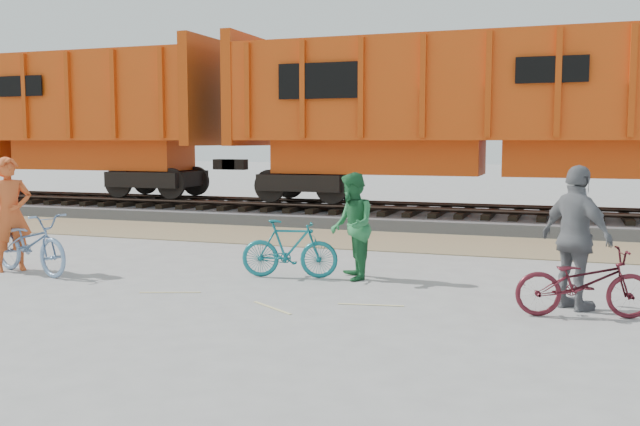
{
  "coord_description": "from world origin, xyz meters",
  "views": [
    {
      "loc": [
        4.48,
        -9.79,
        2.22
      ],
      "look_at": [
        0.53,
        1.5,
        1.01
      ],
      "focal_mm": 40.0,
      "sensor_mm": 36.0,
      "label": 1
    }
  ],
  "objects_px": {
    "bicycle_maroon": "(584,283)",
    "person_man": "(352,226)",
    "hopper_car_center": "(494,110)",
    "person_woman": "(577,238)",
    "hopper_car_left": "(21,117)",
    "bicycle_blue": "(31,243)",
    "bicycle_teal": "(290,249)",
    "person_solo": "(10,214)"
  },
  "relations": [
    {
      "from": "bicycle_teal",
      "to": "bicycle_maroon",
      "type": "xyz_separation_m",
      "value": [
        4.48,
        -1.21,
        -0.03
      ]
    },
    {
      "from": "bicycle_blue",
      "to": "person_woman",
      "type": "xyz_separation_m",
      "value": [
        8.61,
        0.29,
        0.44
      ]
    },
    {
      "from": "hopper_car_left",
      "to": "bicycle_maroon",
      "type": "height_order",
      "value": "hopper_car_left"
    },
    {
      "from": "bicycle_blue",
      "to": "bicycle_maroon",
      "type": "relative_size",
      "value": 1.16
    },
    {
      "from": "person_solo",
      "to": "person_man",
      "type": "relative_size",
      "value": 1.13
    },
    {
      "from": "person_solo",
      "to": "bicycle_blue",
      "type": "bearing_deg",
      "value": -63.5
    },
    {
      "from": "person_man",
      "to": "person_woman",
      "type": "height_order",
      "value": "person_woman"
    },
    {
      "from": "person_woman",
      "to": "person_man",
      "type": "bearing_deg",
      "value": 26.47
    },
    {
      "from": "person_woman",
      "to": "bicycle_maroon",
      "type": "bearing_deg",
      "value": 147.22
    },
    {
      "from": "person_woman",
      "to": "hopper_car_left",
      "type": "bearing_deg",
      "value": 15.39
    },
    {
      "from": "bicycle_teal",
      "to": "person_woman",
      "type": "xyz_separation_m",
      "value": [
        4.38,
        -0.81,
        0.48
      ]
    },
    {
      "from": "bicycle_maroon",
      "to": "person_woman",
      "type": "distance_m",
      "value": 0.66
    },
    {
      "from": "hopper_car_center",
      "to": "person_woman",
      "type": "height_order",
      "value": "hopper_car_center"
    },
    {
      "from": "hopper_car_center",
      "to": "bicycle_blue",
      "type": "height_order",
      "value": "hopper_car_center"
    },
    {
      "from": "bicycle_maroon",
      "to": "person_solo",
      "type": "height_order",
      "value": "person_solo"
    },
    {
      "from": "bicycle_maroon",
      "to": "hopper_car_left",
      "type": "bearing_deg",
      "value": 48.59
    },
    {
      "from": "hopper_car_center",
      "to": "person_woman",
      "type": "bearing_deg",
      "value": -77.58
    },
    {
      "from": "person_man",
      "to": "bicycle_maroon",
      "type": "bearing_deg",
      "value": 43.02
    },
    {
      "from": "bicycle_blue",
      "to": "person_woman",
      "type": "distance_m",
      "value": 8.63
    },
    {
      "from": "bicycle_teal",
      "to": "bicycle_maroon",
      "type": "distance_m",
      "value": 4.64
    },
    {
      "from": "hopper_car_center",
      "to": "person_solo",
      "type": "xyz_separation_m",
      "value": [
        -7.14,
        -9.13,
        -2.03
      ]
    },
    {
      "from": "hopper_car_left",
      "to": "hopper_car_center",
      "type": "xyz_separation_m",
      "value": [
        15.0,
        0.0,
        0.0
      ]
    },
    {
      "from": "hopper_car_left",
      "to": "bicycle_teal",
      "type": "distance_m",
      "value": 15.2
    },
    {
      "from": "person_solo",
      "to": "hopper_car_left",
      "type": "bearing_deg",
      "value": 78.52
    },
    {
      "from": "person_man",
      "to": "person_solo",
      "type": "bearing_deg",
      "value": -102.99
    },
    {
      "from": "bicycle_maroon",
      "to": "person_man",
      "type": "relative_size",
      "value": 0.98
    },
    {
      "from": "hopper_car_left",
      "to": "bicycle_maroon",
      "type": "bearing_deg",
      "value": -28.7
    },
    {
      "from": "hopper_car_center",
      "to": "person_man",
      "type": "height_order",
      "value": "hopper_car_center"
    },
    {
      "from": "hopper_car_center",
      "to": "person_solo",
      "type": "bearing_deg",
      "value": -128.01
    },
    {
      "from": "hopper_car_center",
      "to": "person_man",
      "type": "relative_size",
      "value": 8.12
    },
    {
      "from": "hopper_car_center",
      "to": "bicycle_maroon",
      "type": "relative_size",
      "value": 8.3
    },
    {
      "from": "hopper_car_left",
      "to": "person_man",
      "type": "xyz_separation_m",
      "value": [
        13.59,
        -7.93,
        -2.14
      ]
    },
    {
      "from": "person_man",
      "to": "bicycle_teal",
      "type": "bearing_deg",
      "value": -103.55
    },
    {
      "from": "bicycle_blue",
      "to": "bicycle_maroon",
      "type": "distance_m",
      "value": 8.71
    },
    {
      "from": "bicycle_blue",
      "to": "person_solo",
      "type": "relative_size",
      "value": 1.0
    },
    {
      "from": "bicycle_blue",
      "to": "person_solo",
      "type": "distance_m",
      "value": 0.69
    },
    {
      "from": "bicycle_maroon",
      "to": "person_solo",
      "type": "bearing_deg",
      "value": 75.98
    },
    {
      "from": "person_solo",
      "to": "person_man",
      "type": "height_order",
      "value": "person_solo"
    },
    {
      "from": "person_woman",
      "to": "hopper_car_center",
      "type": "bearing_deg",
      "value": -34.4
    },
    {
      "from": "person_man",
      "to": "hopper_car_center",
      "type": "bearing_deg",
      "value": 145.08
    },
    {
      "from": "hopper_car_left",
      "to": "person_man",
      "type": "height_order",
      "value": "hopper_car_left"
    },
    {
      "from": "hopper_car_left",
      "to": "bicycle_maroon",
      "type": "relative_size",
      "value": 8.3
    }
  ]
}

